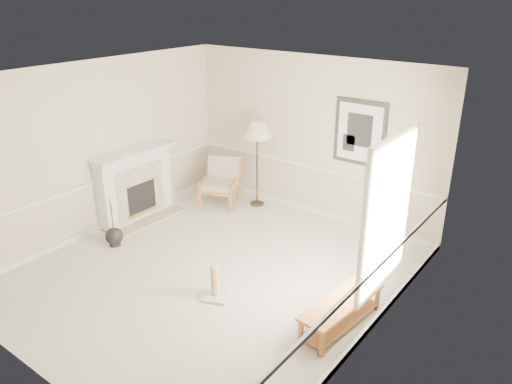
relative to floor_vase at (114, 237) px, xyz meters
The scene contains 8 objects.
ground 1.87m from the floor_vase, 10.65° to the left, with size 5.50×5.50×0.00m, color silver.
room 2.64m from the floor_vase, 12.08° to the left, with size 5.04×5.54×2.92m.
fireplace 1.18m from the floor_vase, 118.67° to the left, with size 0.64×1.64×1.31m.
floor_vase is the anchor object (origin of this frame).
armchair 2.45m from the floor_vase, 84.11° to the left, with size 0.91×0.94×0.91m.
floor_lamp 3.17m from the floor_vase, 72.39° to the left, with size 0.59×0.59×1.69m.
bench 3.99m from the floor_vase, ahead, with size 0.55×1.38×0.38m.
scratching_post 2.31m from the floor_vase, ahead, with size 0.47×0.47×0.52m.
Camera 1 is at (4.40, -4.75, 3.97)m, focal length 35.00 mm.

